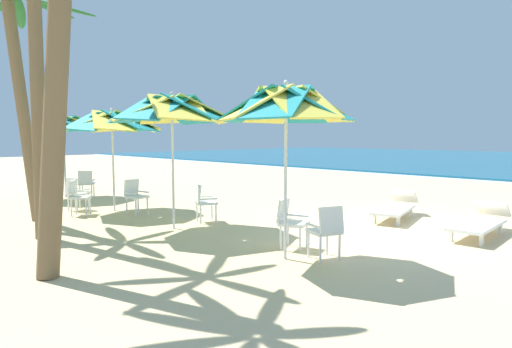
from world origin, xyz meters
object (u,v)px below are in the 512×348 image
palm_tree_1 (21,71)px  palm_tree_2 (52,49)px  plastic_chair_3 (76,192)px  palm_tree_0 (35,30)px  beach_umbrella_1 (172,110)px  plastic_chair_6 (54,184)px  beach_umbrella_0 (286,106)px  plastic_chair_4 (78,195)px  plastic_chair_2 (203,200)px  sun_lounger_1 (396,207)px  plastic_chair_5 (135,194)px  plastic_chair_7 (86,182)px  sun_lounger_0 (480,222)px  beach_umbrella_3 (63,124)px  plastic_chair_0 (290,220)px  beach_umbrella_2 (112,122)px  plastic_chair_1 (326,229)px

palm_tree_1 → palm_tree_2: (4.38, -0.92, -0.26)m
plastic_chair_3 → palm_tree_0: bearing=-32.6°
beach_umbrella_1 → plastic_chair_6: beach_umbrella_1 is taller
plastic_chair_6 → beach_umbrella_0: bearing=1.4°
palm_tree_0 → plastic_chair_3: bearing=147.4°
beach_umbrella_0 → plastic_chair_4: 6.48m
beach_umbrella_1 → plastic_chair_2: beach_umbrella_1 is taller
plastic_chair_2 → plastic_chair_3: 3.83m
sun_lounger_1 → palm_tree_2: size_ratio=0.45×
plastic_chair_5 → palm_tree_1: palm_tree_1 is taller
plastic_chair_4 → plastic_chair_7: (-2.77, 1.42, 0.00)m
plastic_chair_7 → palm_tree_0: palm_tree_0 is taller
sun_lounger_0 → palm_tree_2: size_ratio=0.44×
sun_lounger_1 → beach_umbrella_3: bearing=-155.6°
plastic_chair_0 → plastic_chair_4: (-5.77, -1.30, 0.00)m
plastic_chair_6 → sun_lounger_0: bearing=20.9°
plastic_chair_2 → plastic_chair_7: same height
beach_umbrella_3 → beach_umbrella_2: bearing=-1.0°
sun_lounger_0 → palm_tree_0: (-5.79, -6.12, 3.61)m
beach_umbrella_3 → palm_tree_1: size_ratio=0.53×
plastic_chair_1 → plastic_chair_7: bearing=178.5°
beach_umbrella_1 → sun_lounger_1: beach_umbrella_1 is taller
plastic_chair_3 → sun_lounger_0: 9.54m
beach_umbrella_3 → palm_tree_0: (5.33, -2.47, 1.58)m
plastic_chair_0 → beach_umbrella_2: 6.03m
plastic_chair_4 → plastic_chair_2: bearing=30.0°
plastic_chair_0 → palm_tree_1: (-5.71, -2.46, 2.88)m
plastic_chair_1 → plastic_chair_2: same height
plastic_chair_4 → palm_tree_1: size_ratio=0.17×
beach_umbrella_0 → plastic_chair_4: bearing=-173.1°
plastic_chair_4 → plastic_chair_3: bearing=161.2°
plastic_chair_0 → plastic_chair_6: (-8.82, -0.78, 0.00)m
beach_umbrella_1 → beach_umbrella_2: size_ratio=1.08×
beach_umbrella_2 → palm_tree_2: (4.42, -3.02, 0.82)m
plastic_chair_3 → plastic_chair_6: (-2.37, 0.29, 0.00)m
plastic_chair_3 → palm_tree_1: palm_tree_1 is taller
palm_tree_0 → beach_umbrella_2: bearing=129.0°
palm_tree_2 → plastic_chair_7: bearing=154.2°
plastic_chair_1 → palm_tree_1: palm_tree_1 is taller
palm_tree_0 → palm_tree_2: 2.65m
beach_umbrella_1 → sun_lounger_0: 6.53m
beach_umbrella_3 → sun_lounger_1: bearing=24.4°
sun_lounger_1 → beach_umbrella_0: bearing=-85.0°
plastic_chair_3 → sun_lounger_0: bearing=27.6°
plastic_chair_3 → plastic_chair_7: (-2.10, 1.19, 0.00)m
beach_umbrella_0 → sun_lounger_1: size_ratio=1.26×
plastic_chair_4 → sun_lounger_1: bearing=41.6°
beach_umbrella_3 → palm_tree_0: size_ratio=0.43×
plastic_chair_7 → sun_lounger_0: size_ratio=0.40×
plastic_chair_1 → sun_lounger_0: (1.14, 3.48, -0.22)m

